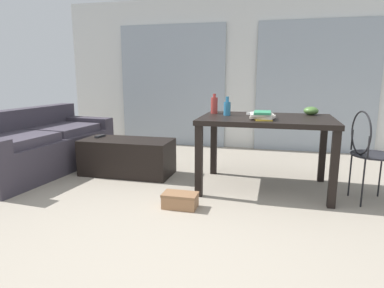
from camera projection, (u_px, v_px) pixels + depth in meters
name	position (u px, v px, depth m)	size (l,w,h in m)	color
ground_plane	(217.00, 187.00, 3.68)	(8.63, 8.63, 0.00)	gray
wall_back	(241.00, 74.00, 5.52)	(6.06, 0.10, 2.43)	silver
curtains	(240.00, 87.00, 5.48)	(4.14, 0.03, 2.03)	#99A3AD
couch	(38.00, 147.00, 4.28)	(1.07, 2.07, 0.77)	#38333D
coffee_table	(127.00, 157.00, 4.14)	(1.10, 0.51, 0.43)	black
craft_table	(266.00, 126.00, 3.52)	(1.36, 0.92, 0.77)	black
wire_chair	(368.00, 147.00, 3.17)	(0.42, 0.44, 0.88)	black
bottle_near	(227.00, 108.00, 3.63)	(0.07, 0.07, 0.20)	teal
bottle_far	(214.00, 105.00, 3.81)	(0.08, 0.08, 0.22)	#99332D
bowl	(311.00, 111.00, 3.68)	(0.16, 0.16, 0.09)	#477033
book_stack	(262.00, 115.00, 3.31)	(0.26, 0.30, 0.08)	gold
tv_remote_on_table	(252.00, 113.00, 3.76)	(0.05, 0.16, 0.02)	#B7B7B2
tv_remote_primary	(100.00, 136.00, 4.25)	(0.04, 0.17, 0.02)	#232326
shoebox	(180.00, 200.00, 3.11)	(0.32, 0.19, 0.14)	#996B47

